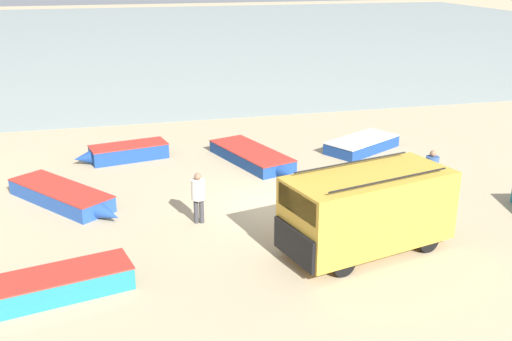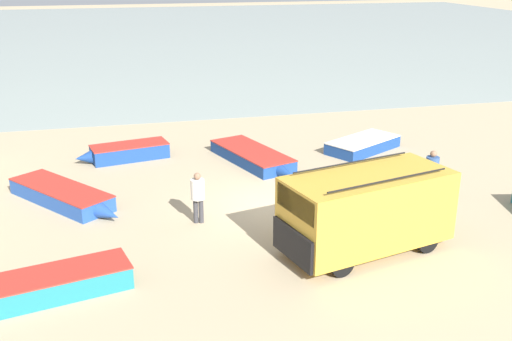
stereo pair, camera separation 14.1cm
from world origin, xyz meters
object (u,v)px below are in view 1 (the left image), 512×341
at_px(fishing_rowboat_0, 253,157).
at_px(fisherman_0, 431,169).
at_px(fishing_rowboat_2, 64,196).
at_px(fishing_rowboat_5, 125,152).
at_px(fisherman_1, 198,193).
at_px(fishing_rowboat_3, 40,288).
at_px(parked_van, 367,209).
at_px(fishing_rowboat_1, 363,144).

height_order(fishing_rowboat_0, fisherman_0, fisherman_0).
bearing_deg(fishing_rowboat_0, fishing_rowboat_2, -87.90).
xyz_separation_m(fishing_rowboat_5, fisherman_1, (2.02, -7.16, 0.70)).
bearing_deg(fishing_rowboat_2, fishing_rowboat_5, 115.39).
bearing_deg(fisherman_0, fishing_rowboat_3, -106.11).
relative_size(fishing_rowboat_0, fisherman_0, 3.08).
relative_size(fishing_rowboat_3, fisherman_1, 3.00).
xyz_separation_m(parked_van, fishing_rowboat_0, (-1.28, 8.51, -1.02)).
xyz_separation_m(fishing_rowboat_0, fisherman_0, (5.19, -5.25, 0.78)).
distance_m(fishing_rowboat_2, fishing_rowboat_5, 5.00).
distance_m(fishing_rowboat_1, fisherman_1, 10.27).
distance_m(parked_van, fishing_rowboat_0, 8.66).
distance_m(fishing_rowboat_0, fishing_rowboat_5, 5.41).
bearing_deg(fishing_rowboat_2, fishing_rowboat_3, -39.85).
distance_m(fishing_rowboat_3, fishing_rowboat_5, 11.03).
bearing_deg(fisherman_1, fishing_rowboat_0, 160.34).
distance_m(fishing_rowboat_1, fisherman_0, 5.82).
distance_m(fishing_rowboat_0, fisherman_0, 7.42).
bearing_deg(fisherman_0, fishing_rowboat_0, -167.84).
bearing_deg(parked_van, fishing_rowboat_1, -127.47).
bearing_deg(fishing_rowboat_3, fisherman_1, -154.81).
height_order(fishing_rowboat_0, fisherman_1, fisherman_1).
distance_m(fishing_rowboat_1, fishing_rowboat_3, 16.03).
xyz_separation_m(fishing_rowboat_2, fishing_rowboat_5, (2.28, 4.45, 0.04)).
relative_size(parked_van, fishing_rowboat_0, 0.99).
distance_m(fishing_rowboat_3, fisherman_0, 13.43).
relative_size(fisherman_0, fisherman_1, 1.02).
height_order(parked_van, fishing_rowboat_0, parked_van).
distance_m(parked_van, fishing_rowboat_1, 9.90).
height_order(fishing_rowboat_2, fishing_rowboat_5, fishing_rowboat_5).
relative_size(fishing_rowboat_0, fisherman_1, 3.15).
bearing_deg(fishing_rowboat_5, fishing_rowboat_2, 51.42).
relative_size(fishing_rowboat_1, fisherman_0, 2.39).
bearing_deg(fisherman_1, fishing_rowboat_1, 135.84).
height_order(fishing_rowboat_0, fishing_rowboat_2, fishing_rowboat_2).
height_order(parked_van, fishing_rowboat_3, parked_van).
bearing_deg(parked_van, fisherman_0, -154.25).
height_order(fishing_rowboat_3, fishing_rowboat_5, fishing_rowboat_5).
bearing_deg(fishing_rowboat_0, fishing_rowboat_5, -126.56).
bearing_deg(fishing_rowboat_1, fisherman_1, -173.85).
relative_size(parked_van, fisherman_1, 3.11).
xyz_separation_m(fishing_rowboat_0, fisherman_1, (-3.12, -5.46, 0.76)).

